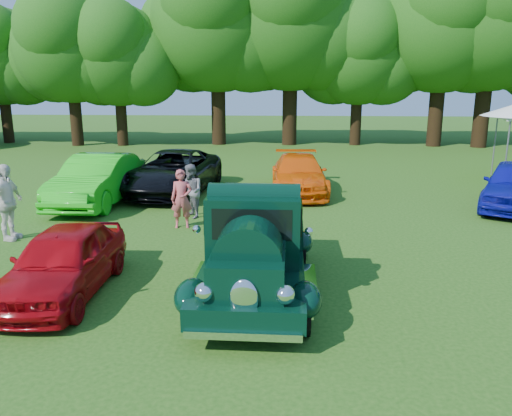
# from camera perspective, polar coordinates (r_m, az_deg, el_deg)

# --- Properties ---
(ground) EXTENTS (120.00, 120.00, 0.00)m
(ground) POSITION_cam_1_polar(r_m,az_deg,el_deg) (9.89, -1.21, -9.13)
(ground) COLOR #1E4D12
(ground) RESTS_ON ground
(hero_pickup) EXTENTS (2.34, 5.03, 1.96)m
(hero_pickup) POSITION_cam_1_polar(r_m,az_deg,el_deg) (9.47, -0.08, -4.67)
(hero_pickup) COLOR black
(hero_pickup) RESTS_ON ground
(red_convertible) EXTENTS (1.66, 3.85, 1.29)m
(red_convertible) POSITION_cam_1_polar(r_m,az_deg,el_deg) (10.08, -21.15, -5.70)
(red_convertible) COLOR #9F060D
(red_convertible) RESTS_ON ground
(back_car_lime) EXTENTS (1.82, 5.00, 1.64)m
(back_car_lime) POSITION_cam_1_polar(r_m,az_deg,el_deg) (17.40, -17.63, 3.07)
(back_car_lime) COLOR green
(back_car_lime) RESTS_ON ground
(back_car_black) EXTENTS (3.00, 5.78, 1.55)m
(back_car_black) POSITION_cam_1_polar(r_m,az_deg,el_deg) (18.66, -9.37, 4.08)
(back_car_black) COLOR black
(back_car_black) RESTS_ON ground
(back_car_orange) EXTENTS (2.16, 4.87, 1.39)m
(back_car_orange) POSITION_cam_1_polar(r_m,az_deg,el_deg) (18.46, 4.91, 3.85)
(back_car_orange) COLOR #EF5708
(back_car_orange) RESTS_ON ground
(spectator_pink) EXTENTS (0.65, 0.48, 1.64)m
(spectator_pink) POSITION_cam_1_polar(r_m,az_deg,el_deg) (13.93, -8.49, 1.04)
(spectator_pink) COLOR #B84C50
(spectator_pink) RESTS_ON ground
(spectator_grey) EXTENTS (0.95, 0.99, 1.62)m
(spectator_grey) POSITION_cam_1_polar(r_m,az_deg,el_deg) (14.96, -7.44, 1.91)
(spectator_grey) COLOR slate
(spectator_grey) RESTS_ON ground
(spectator_white) EXTENTS (0.60, 1.19, 1.96)m
(spectator_white) POSITION_cam_1_polar(r_m,az_deg,el_deg) (14.10, -26.62, 0.55)
(spectator_white) COLOR silver
(spectator_white) RESTS_ON ground
(tree_line) EXTENTS (63.68, 9.59, 12.37)m
(tree_line) POSITION_cam_1_polar(r_m,az_deg,el_deg) (33.96, 11.22, 19.06)
(tree_line) COLOR black
(tree_line) RESTS_ON ground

